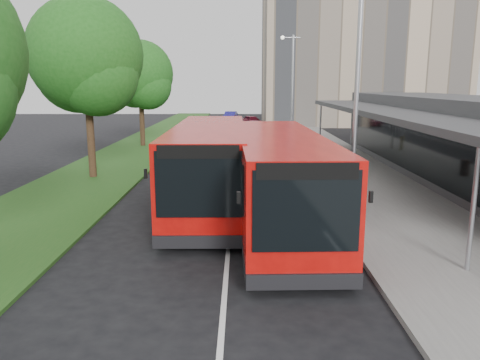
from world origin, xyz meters
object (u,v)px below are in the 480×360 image
object	(u,v)px
tree_mid	(86,62)
lamp_post_far	(291,82)
car_far	(230,117)
litter_bin	(343,168)
tree_far	(140,78)
lamp_post_near	(355,81)
bus_main	(279,180)
bollard	(316,143)
bus_second	(210,165)
car_near	(252,121)

from	to	relation	value
tree_mid	lamp_post_far	distance (m)	17.10
lamp_post_far	car_far	size ratio (longest dim) A/B	2.10
litter_bin	car_far	world-z (taller)	car_far
tree_far	car_far	distance (m)	24.84
litter_bin	tree_far	bearing A→B (deg)	136.14
tree_mid	lamp_post_near	world-z (taller)	tree_mid
lamp_post_far	bus_main	distance (m)	21.34
lamp_post_far	car_far	bearing A→B (deg)	102.63
tree_mid	tree_far	bearing A→B (deg)	90.00
lamp_post_near	bollard	world-z (taller)	lamp_post_near
bus_second	tree_mid	bearing A→B (deg)	138.33
bus_main	bus_second	size ratio (longest dim) A/B	0.99
car_far	bus_second	bearing A→B (deg)	-81.20
lamp_post_far	litter_bin	bearing A→B (deg)	-84.19
tree_mid	litter_bin	xyz separation A→B (m)	(12.44, 0.04, -5.07)
lamp_post_far	bus_second	distance (m)	19.23
bus_second	litter_bin	bearing A→B (deg)	40.20
litter_bin	bollard	distance (m)	9.12
bollard	car_near	distance (m)	20.85
lamp_post_far	litter_bin	world-z (taller)	lamp_post_far
lamp_post_near	car_near	world-z (taller)	lamp_post_near
tree_mid	car_near	world-z (taller)	tree_mid
tree_mid	lamp_post_near	size ratio (longest dim) A/B	1.08
tree_mid	litter_bin	bearing A→B (deg)	0.20
car_far	tree_far	bearing A→B (deg)	-95.70
tree_mid	car_near	distance (m)	31.26
litter_bin	bollard	size ratio (longest dim) A/B	0.81
bus_main	bus_second	distance (m)	3.57
bus_second	litter_bin	world-z (taller)	bus_second
lamp_post_near	bus_second	distance (m)	6.09
tree_far	bus_main	bearing A→B (deg)	-66.75
lamp_post_far	bus_second	bearing A→B (deg)	-105.08
bollard	litter_bin	bearing A→B (deg)	-90.51
bus_second	bollard	size ratio (longest dim) A/B	11.56
tree_mid	bus_second	world-z (taller)	tree_mid
lamp_post_far	bus_main	world-z (taller)	lamp_post_far
bollard	car_far	size ratio (longest dim) A/B	0.25
tree_mid	tree_far	size ratio (longest dim) A/B	1.12
lamp_post_far	bus_main	bearing A→B (deg)	-96.88
bus_second	car_near	world-z (taller)	bus_second
bollard	tree_mid	bearing A→B (deg)	-143.80
tree_mid	bollard	xyz separation A→B (m)	(12.52, 9.17, -4.98)
bus_main	bus_second	world-z (taller)	bus_second
car_near	car_far	world-z (taller)	car_far
litter_bin	car_far	xyz separation A→B (m)	(-6.41, 35.65, 0.09)
bollard	car_near	world-z (taller)	car_near
car_near	bus_main	bearing A→B (deg)	-112.75
tree_far	bus_main	distance (m)	22.05
tree_far	car_far	bearing A→B (deg)	75.72
bollard	car_near	size ratio (longest dim) A/B	0.27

